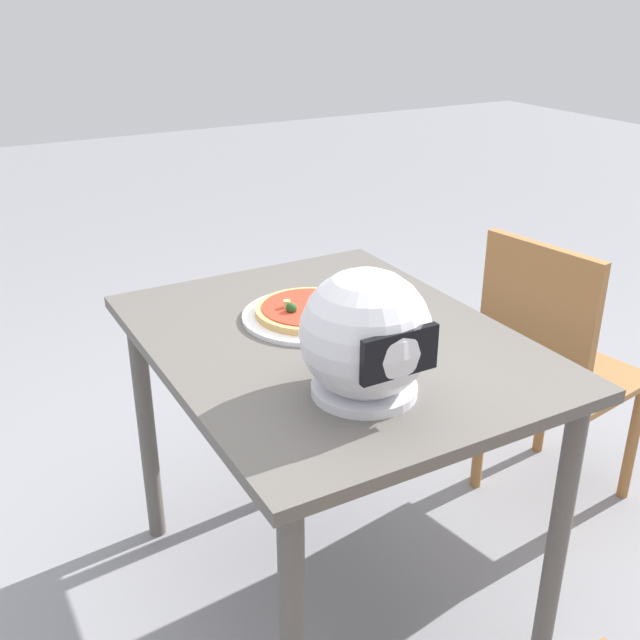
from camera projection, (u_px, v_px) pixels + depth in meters
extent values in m
plane|color=gray|center=(330.00, 587.00, 2.12)|extent=(14.00, 14.00, 0.00)
cube|color=#5B5651|center=(331.00, 343.00, 1.80)|extent=(0.82, 1.04, 0.03)
cylinder|color=#5B5651|center=(352.00, 373.00, 2.48)|extent=(0.05, 0.05, 0.75)
cylinder|color=#5B5651|center=(147.00, 429.00, 2.17)|extent=(0.05, 0.05, 0.75)
cylinder|color=#5B5651|center=(558.00, 537.00, 1.75)|extent=(0.05, 0.05, 0.75)
cylinder|color=white|center=(309.00, 316.00, 1.90)|extent=(0.34, 0.34, 0.01)
cylinder|color=tan|center=(309.00, 310.00, 1.89)|extent=(0.27, 0.27, 0.02)
cylinder|color=red|center=(309.00, 307.00, 1.89)|extent=(0.24, 0.24, 0.00)
sphere|color=#234C1E|center=(291.00, 308.00, 1.85)|extent=(0.03, 0.03, 0.03)
sphere|color=#234C1E|center=(323.00, 303.00, 1.87)|extent=(0.04, 0.04, 0.04)
sphere|color=#234C1E|center=(343.00, 311.00, 1.83)|extent=(0.03, 0.03, 0.03)
cylinder|color=#E0D172|center=(336.00, 298.00, 1.91)|extent=(0.02, 0.02, 0.02)
cylinder|color=#E0D172|center=(331.00, 308.00, 1.85)|extent=(0.03, 0.03, 0.02)
cylinder|color=#E0D172|center=(327.00, 297.00, 1.91)|extent=(0.02, 0.02, 0.02)
cylinder|color=#E0D172|center=(317.00, 312.00, 1.83)|extent=(0.02, 0.02, 0.02)
cylinder|color=#E0D172|center=(287.00, 304.00, 1.87)|extent=(0.02, 0.02, 0.02)
sphere|color=silver|center=(366.00, 334.00, 1.50)|extent=(0.27, 0.27, 0.27)
cylinder|color=silver|center=(364.00, 388.00, 1.55)|extent=(0.22, 0.22, 0.02)
cube|color=black|center=(400.00, 354.00, 1.40)|extent=(0.17, 0.02, 0.09)
cube|color=#996638|center=(565.00, 374.00, 2.34)|extent=(0.46, 0.46, 0.02)
cube|color=#996638|center=(537.00, 321.00, 2.14)|extent=(0.09, 0.38, 0.45)
cylinder|color=#996638|center=(544.00, 398.00, 2.65)|extent=(0.04, 0.04, 0.43)
cylinder|color=#996638|center=(633.00, 440.00, 2.40)|extent=(0.04, 0.04, 0.43)
cylinder|color=#996638|center=(480.00, 431.00, 2.45)|extent=(0.04, 0.04, 0.43)
cylinder|color=#996638|center=(570.00, 480.00, 2.21)|extent=(0.04, 0.04, 0.43)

